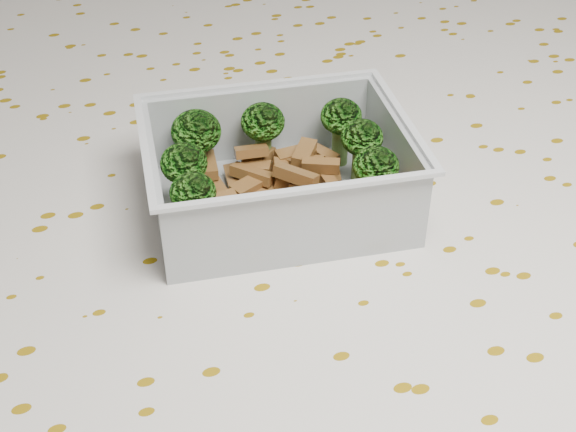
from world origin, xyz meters
name	(u,v)px	position (x,y,z in m)	size (l,w,h in m)	color
dining_table	(294,347)	(0.00, 0.00, 0.67)	(1.40, 0.90, 0.75)	brown
tablecloth	(294,292)	(0.00, 0.00, 0.72)	(1.46, 0.96, 0.19)	silver
lunch_container	(278,182)	(0.00, 0.04, 0.78)	(0.18, 0.15, 0.06)	silver
broccoli_florets	(268,149)	(0.00, 0.05, 0.79)	(0.14, 0.11, 0.05)	#608C3F
meat_pile	(277,173)	(0.01, 0.05, 0.77)	(0.10, 0.07, 0.03)	brown
sausage	(297,212)	(0.00, 0.00, 0.78)	(0.14, 0.03, 0.02)	#C65218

